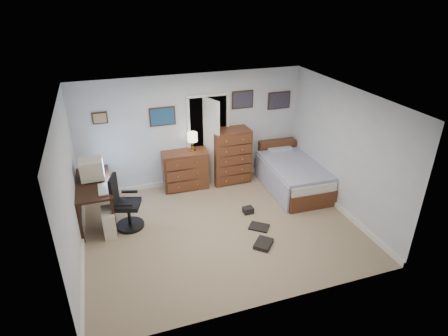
# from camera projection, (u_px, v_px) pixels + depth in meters

# --- Properties ---
(floor) EXTENTS (5.00, 4.00, 0.02)m
(floor) POSITION_uv_depth(u_px,v_px,m) (221.00, 228.00, 7.10)
(floor) COLOR tan
(floor) RESTS_ON ground
(computer_desk) EXTENTS (0.68, 1.44, 0.82)m
(computer_desk) POSITION_uv_depth(u_px,v_px,m) (88.00, 192.00, 7.03)
(computer_desk) COLOR black
(computer_desk) RESTS_ON floor
(crt_monitor) EXTENTS (0.43, 0.40, 0.40)m
(crt_monitor) POSITION_uv_depth(u_px,v_px,m) (92.00, 169.00, 7.02)
(crt_monitor) COLOR beige
(crt_monitor) RESTS_ON computer_desk
(keyboard) EXTENTS (0.17, 0.44, 0.03)m
(keyboard) POSITION_uv_depth(u_px,v_px,m) (103.00, 189.00, 6.73)
(keyboard) COLOR beige
(keyboard) RESTS_ON computer_desk
(pc_tower) EXTENTS (0.23, 0.47, 0.49)m
(pc_tower) POSITION_uv_depth(u_px,v_px,m) (109.00, 222.00, 6.82)
(pc_tower) COLOR beige
(pc_tower) RESTS_ON floor
(office_chair) EXTENTS (0.65, 0.65, 1.07)m
(office_chair) POSITION_uv_depth(u_px,v_px,m) (125.00, 208.00, 6.94)
(office_chair) COLOR black
(office_chair) RESTS_ON floor
(media_stack) EXTENTS (0.16, 0.16, 0.76)m
(media_stack) POSITION_uv_depth(u_px,v_px,m) (89.00, 180.00, 8.00)
(media_stack) COLOR maroon
(media_stack) RESTS_ON floor
(low_dresser) EXTENTS (1.00, 0.55, 0.87)m
(low_dresser) POSITION_uv_depth(u_px,v_px,m) (185.00, 170.00, 8.33)
(low_dresser) COLOR #582E1B
(low_dresser) RESTS_ON floor
(table_lamp) EXTENTS (0.23, 0.23, 0.42)m
(table_lamp) POSITION_uv_depth(u_px,v_px,m) (192.00, 138.00, 8.06)
(table_lamp) COLOR gold
(table_lamp) RESTS_ON low_dresser
(doorway) EXTENTS (0.96, 1.12, 2.05)m
(doorway) POSITION_uv_depth(u_px,v_px,m) (205.00, 135.00, 8.68)
(doorway) COLOR black
(doorway) RESTS_ON floor
(tall_dresser) EXTENTS (0.88, 0.54, 1.27)m
(tall_dresser) POSITION_uv_depth(u_px,v_px,m) (230.00, 156.00, 8.53)
(tall_dresser) COLOR #582E1B
(tall_dresser) RESTS_ON floor
(headboard_bookcase) EXTENTS (0.91, 0.29, 0.81)m
(headboard_bookcase) POSITION_uv_depth(u_px,v_px,m) (276.00, 155.00, 9.06)
(headboard_bookcase) COLOR #582E1B
(headboard_bookcase) RESTS_ON floor
(bed) EXTENTS (1.18, 2.11, 0.68)m
(bed) POSITION_uv_depth(u_px,v_px,m) (291.00, 174.00, 8.38)
(bed) COLOR #582E1B
(bed) RESTS_ON floor
(wall_posters) EXTENTS (4.38, 0.04, 0.60)m
(wall_posters) POSITION_uv_depth(u_px,v_px,m) (218.00, 107.00, 8.16)
(wall_posters) COLOR #331E11
(wall_posters) RESTS_ON floor
(floor_clutter) EXTENTS (0.58, 1.37, 0.13)m
(floor_clutter) POSITION_uv_depth(u_px,v_px,m) (258.00, 230.00, 6.97)
(floor_clutter) COLOR black
(floor_clutter) RESTS_ON floor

